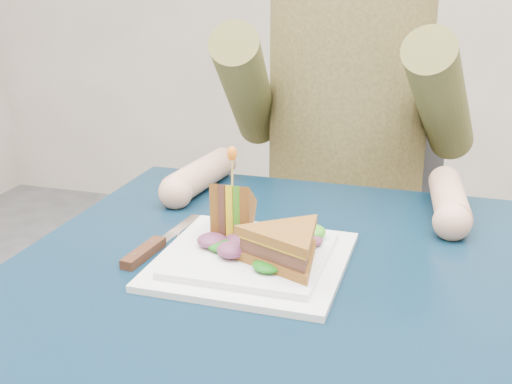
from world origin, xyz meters
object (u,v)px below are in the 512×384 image
(knife, at_px, (151,248))
(plate, at_px, (252,258))
(chair, at_px, (348,222))
(sandwich_flat, at_px, (286,246))
(diner, at_px, (348,75))
(fork, at_px, (175,259))
(table, at_px, (277,313))
(sandwich_upright, at_px, (233,214))

(knife, bearing_deg, plate, 2.05)
(chair, xyz_separation_m, sandwich_flat, (0.02, -0.69, 0.23))
(diner, height_order, fork, diner)
(chair, relative_size, knife, 4.19)
(sandwich_flat, bearing_deg, table, 119.11)
(diner, height_order, sandwich_flat, diner)
(sandwich_flat, bearing_deg, knife, 174.72)
(fork, distance_m, knife, 0.05)
(chair, bearing_deg, sandwich_upright, -97.23)
(plate, xyz_separation_m, knife, (-0.16, -0.01, -0.00))
(table, distance_m, knife, 0.21)
(knife, bearing_deg, sandwich_flat, -5.28)
(diner, bearing_deg, fork, -103.96)
(chair, bearing_deg, plate, -92.98)
(sandwich_upright, distance_m, fork, 0.11)
(table, xyz_separation_m, sandwich_flat, (0.02, -0.04, 0.12))
(diner, xyz_separation_m, sandwich_flat, (0.02, -0.58, -0.14))
(sandwich_flat, distance_m, sandwich_upright, 0.12)
(plate, bearing_deg, sandwich_flat, -24.44)
(plate, relative_size, fork, 1.47)
(knife, bearing_deg, diner, 71.25)
(chair, distance_m, knife, 0.73)
(diner, bearing_deg, plate, -93.58)
(fork, bearing_deg, chair, 78.24)
(table, bearing_deg, sandwich_upright, 156.94)
(chair, height_order, diner, diner)
(chair, relative_size, sandwich_upright, 7.23)
(table, bearing_deg, knife, -174.91)
(sandwich_flat, height_order, fork, sandwich_flat)
(sandwich_flat, xyz_separation_m, knife, (-0.21, 0.02, -0.04))
(table, distance_m, fork, 0.17)
(table, relative_size, plate, 2.88)
(diner, bearing_deg, knife, -108.75)
(sandwich_upright, height_order, fork, sandwich_upright)
(table, relative_size, sandwich_flat, 3.99)
(chair, distance_m, sandwich_upright, 0.67)
(table, xyz_separation_m, chair, (0.00, 0.66, -0.11))
(fork, relative_size, knife, 0.79)
(chair, height_order, plate, chair)
(table, distance_m, sandwich_upright, 0.16)
(table, distance_m, sandwich_flat, 0.13)
(plate, xyz_separation_m, sandwich_flat, (0.05, -0.02, 0.04))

